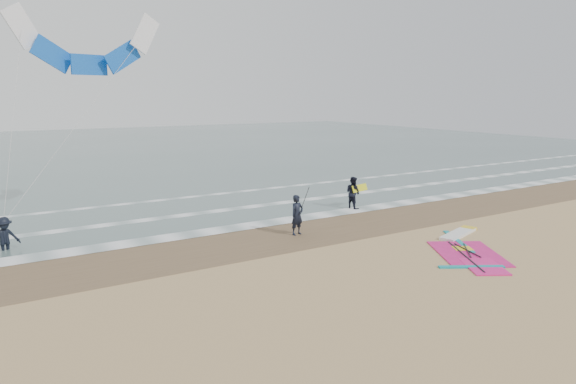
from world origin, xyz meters
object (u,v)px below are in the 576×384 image
person_wading (4,230)px  surf_kite (88,48)px  person_standing (297,215)px  person_walking (353,193)px  windsurf_rig (466,248)px

person_wading → surf_kite: 9.23m
person_standing → person_wading: 12.29m
surf_kite → person_walking: bearing=-17.7°
windsurf_rig → person_standing: person_standing is taller
windsurf_rig → surf_kite: 19.45m
person_wading → person_walking: bearing=-21.0°
windsurf_rig → person_standing: 7.43m
person_walking → surf_kite: size_ratio=0.20×
windsurf_rig → person_walking: (0.74, 8.52, 0.87)m
person_standing → windsurf_rig: bearing=-59.3°
windsurf_rig → person_wading: size_ratio=3.24×
windsurf_rig → person_standing: (-4.89, 5.53, 0.89)m
person_walking → person_wading: size_ratio=1.03×
person_walking → person_wading: 17.22m
surf_kite → windsurf_rig: bearing=-46.2°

